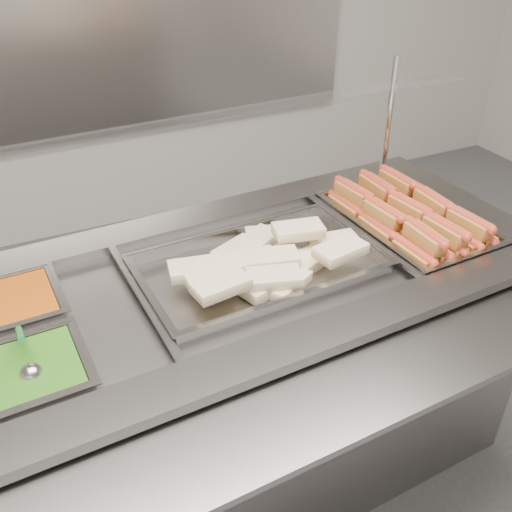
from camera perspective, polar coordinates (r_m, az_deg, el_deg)
name	(u,v)px	position (r m, az deg, el deg)	size (l,w,h in m)	color
back_panel	(91,23)	(3.29, -16.15, 21.45)	(3.00, 0.04, 1.20)	#A09B96
steam_counter	(243,379)	(1.90, -1.33, -12.19)	(1.88, 0.90, 0.88)	gray
tray_rail	(342,394)	(1.33, 8.62, -13.51)	(1.77, 0.44, 0.05)	gray
sneeze_guard	(204,123)	(1.63, -5.20, 13.12)	(1.63, 0.36, 0.43)	silver
pan_hotdogs	(406,228)	(1.95, 14.75, 2.69)	(0.36, 0.55, 0.10)	gray
pan_wraps	(259,269)	(1.66, 0.30, -1.31)	(0.68, 0.42, 0.07)	gray
pan_beans	(2,316)	(1.64, -24.03, -5.50)	(0.30, 0.25, 0.10)	gray
pan_peas	(20,386)	(1.42, -22.51, -11.91)	(0.30, 0.25, 0.10)	gray
hotdogs_in_buns	(408,217)	(1.92, 14.97, 3.83)	(0.32, 0.51, 0.11)	#A56222
tortilla_wraps	(266,260)	(1.63, 0.97, -0.42)	(0.61, 0.38, 0.09)	beige
serving_spoon	(29,367)	(1.39, -21.71, -10.28)	(0.05, 0.18, 0.13)	#B4B4B9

